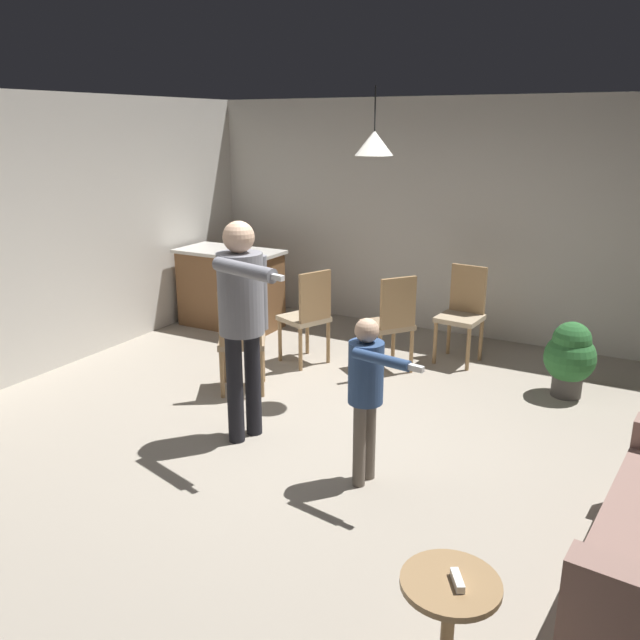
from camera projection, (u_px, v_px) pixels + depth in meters
name	position (u px, v px, depth m)	size (l,w,h in m)	color
ground	(325.00, 439.00, 5.15)	(7.68, 7.68, 0.00)	#9E9384
wall_back	(457.00, 219.00, 7.44)	(6.40, 0.10, 2.70)	beige
wall_left	(33.00, 238.00, 6.23)	(0.10, 6.40, 2.70)	beige
kitchen_counter	(231.00, 288.00, 7.91)	(1.26, 0.66, 0.95)	brown
side_table_by_couch	(448.00, 618.00, 2.84)	(0.44, 0.44, 0.52)	#99754C
person_adult	(242.00, 308.00, 4.87)	(0.78, 0.64, 1.73)	black
person_child	(367.00, 383.00, 4.32)	(0.59, 0.40, 1.19)	#60564C
dining_chair_by_counter	(308.00, 313.00, 6.61)	(0.55, 0.55, 1.00)	#99754C
dining_chair_near_wall	(241.00, 337.00, 5.88)	(0.58, 0.58, 1.00)	#99754C
dining_chair_centre_back	(463.00, 310.00, 6.73)	(0.45, 0.45, 1.00)	#99754C
dining_chair_spare	(391.00, 320.00, 6.39)	(0.59, 0.59, 1.00)	#99754C
potted_plant_corner	(570.00, 356.00, 5.86)	(0.46, 0.46, 0.71)	#4C4742
spare_remote_on_table	(457.00, 580.00, 2.76)	(0.04, 0.13, 0.04)	white
ceiling_light_pendant	(374.00, 143.00, 5.35)	(0.32, 0.32, 0.55)	silver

